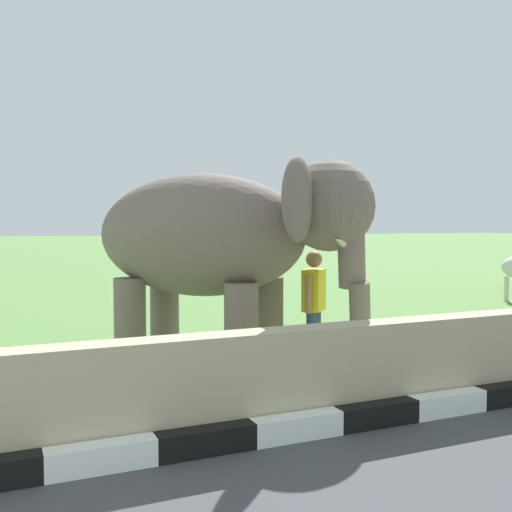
{
  "coord_description": "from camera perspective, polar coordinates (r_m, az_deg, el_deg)",
  "views": [
    {
      "loc": [
        0.22,
        -1.63,
        2.02
      ],
      "look_at": [
        3.46,
        5.68,
        1.6
      ],
      "focal_mm": 41.92,
      "sensor_mm": 36.0,
      "label": 1
    }
  ],
  "objects": [
    {
      "name": "barrier_parapet",
      "position": [
        5.68,
        -4.87,
        -12.53
      ],
      "size": [
        28.0,
        0.36,
        1.0
      ],
      "primitive_type": "cube",
      "color": "tan",
      "rests_on": "ground_plane"
    },
    {
      "name": "elephant",
      "position": [
        8.17,
        -3.19,
        1.73
      ],
      "size": [
        3.8,
        3.87,
        2.84
      ],
      "color": "#715F5A",
      "rests_on": "ground_plane"
    },
    {
      "name": "person_handler",
      "position": [
        8.39,
        5.54,
        -4.5
      ],
      "size": [
        0.52,
        0.51,
        1.66
      ],
      "color": "navy",
      "rests_on": "ground_plane"
    }
  ]
}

